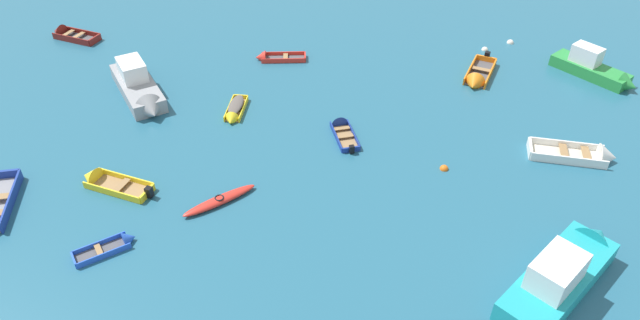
{
  "coord_description": "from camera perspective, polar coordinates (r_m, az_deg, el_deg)",
  "views": [
    {
      "loc": [
        1.32,
        -3.39,
        18.3
      ],
      "look_at": [
        0.0,
        19.69,
        0.15
      ],
      "focal_mm": 32.11,
      "sensor_mm": 36.0,
      "label": 1
    }
  ],
  "objects": [
    {
      "name": "motor_launch_grey_cluster_outer",
      "position": [
        35.97,
        -17.58,
        6.83
      ],
      "size": [
        4.95,
        6.39,
        2.28
      ],
      "color": "gray",
      "rests_on": "ground_plane"
    },
    {
      "name": "rowboat_red_back_row_center",
      "position": [
        38.84,
        -5.0,
        10.12
      ],
      "size": [
        3.42,
        1.3,
        0.93
      ],
      "color": "#4C4C51",
      "rests_on": "ground_plane"
    },
    {
      "name": "kayak_red_near_right",
      "position": [
        27.42,
        -9.97,
        -3.97
      ],
      "size": [
        3.33,
        2.83,
        0.36
      ],
      "color": "red",
      "rests_on": "ground_plane"
    },
    {
      "name": "rowboat_blue_cluster_inner",
      "position": [
        26.55,
        -19.55,
        -7.88
      ],
      "size": [
        2.64,
        2.18,
        0.78
      ],
      "color": "#4C4C51",
      "rests_on": "ground_plane"
    },
    {
      "name": "rowboat_maroon_far_back",
      "position": [
        45.46,
        -23.92,
        11.39
      ],
      "size": [
        3.87,
        2.35,
        1.17
      ],
      "color": "#4C4C51",
      "rests_on": "ground_plane"
    },
    {
      "name": "rowboat_yellow_midfield_right",
      "position": [
        33.3,
        -8.52,
        4.83
      ],
      "size": [
        1.04,
        2.89,
        0.82
      ],
      "color": "#99754C",
      "rests_on": "ground_plane"
    },
    {
      "name": "rowboat_deep_blue_back_row_left",
      "position": [
        31.74,
        2.13,
        3.21
      ],
      "size": [
        1.78,
        3.22,
        0.94
      ],
      "color": "#99754C",
      "rests_on": "ground_plane"
    },
    {
      "name": "motor_launch_green_distant_center",
      "position": [
        40.38,
        25.76,
        8.18
      ],
      "size": [
        4.74,
        4.86,
        2.05
      ],
      "color": "#288C3D",
      "rests_on": "ground_plane"
    },
    {
      "name": "mooring_buoy_outer_edge",
      "position": [
        43.07,
        18.42,
        11.01
      ],
      "size": [
        0.48,
        0.48,
        0.48
      ],
      "primitive_type": "sphere",
      "color": "silver",
      "rests_on": "ground_plane"
    },
    {
      "name": "rowboat_yellow_center",
      "position": [
        29.99,
        -20.77,
        -1.99
      ],
      "size": [
        4.02,
        2.26,
        1.11
      ],
      "color": "#99754C",
      "rests_on": "ground_plane"
    },
    {
      "name": "mooring_buoy_central",
      "position": [
        29.73,
        12.25,
        -0.88
      ],
      "size": [
        0.44,
        0.44,
        0.44
      ],
      "primitive_type": "sphere",
      "color": "orange",
      "rests_on": "ground_plane"
    },
    {
      "name": "motor_launch_turquoise_far_left",
      "position": [
        25.27,
        23.23,
        -10.06
      ],
      "size": [
        6.17,
        6.51,
        2.49
      ],
      "color": "teal",
      "rests_on": "ground_plane"
    },
    {
      "name": "mooring_buoy_near_foreground",
      "position": [
        41.57,
        16.09,
        10.49
      ],
      "size": [
        0.44,
        0.44,
        0.44
      ],
      "primitive_type": "sphere",
      "color": "silver",
      "rests_on": "ground_plane"
    },
    {
      "name": "rowboat_orange_foreground_center",
      "position": [
        37.48,
        15.37,
        7.84
      ],
      "size": [
        2.68,
        4.28,
        1.24
      ],
      "color": "#4C4C51",
      "rests_on": "ground_plane"
    },
    {
      "name": "rowboat_white_outer_right",
      "position": [
        32.68,
        25.27,
        0.39
      ],
      "size": [
        4.5,
        2.02,
        1.34
      ],
      "color": "beige",
      "rests_on": "ground_plane"
    }
  ]
}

